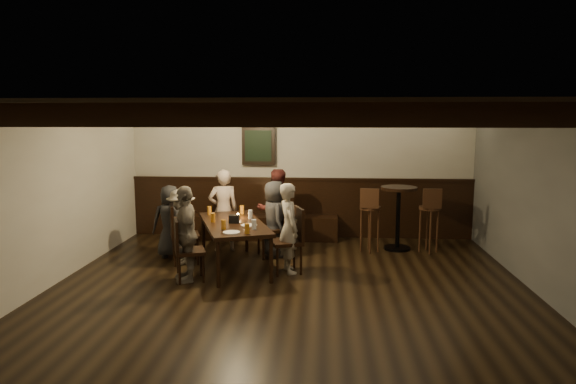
# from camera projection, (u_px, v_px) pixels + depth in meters

# --- Properties ---
(room) EXTENTS (7.00, 7.00, 7.00)m
(room) POSITION_uv_depth(u_px,v_px,m) (280.00, 190.00, 8.57)
(room) COLOR black
(room) RESTS_ON ground
(dining_table) EXTENTS (1.43, 2.06, 0.71)m
(dining_table) POSITION_uv_depth(u_px,v_px,m) (234.00, 226.00, 7.79)
(dining_table) COLOR black
(dining_table) RESTS_ON floor
(chair_left_near) EXTENTS (0.55, 0.55, 0.94)m
(chair_left_near) POSITION_uv_depth(u_px,v_px,m) (184.00, 245.00, 8.08)
(chair_left_near) COLOR black
(chair_left_near) RESTS_ON floor
(chair_left_far) EXTENTS (0.52, 0.52, 0.89)m
(chair_left_far) POSITION_uv_depth(u_px,v_px,m) (189.00, 262.00, 7.23)
(chair_left_far) COLOR black
(chair_left_far) RESTS_ON floor
(chair_right_near) EXTENTS (0.56, 0.56, 0.97)m
(chair_right_near) POSITION_uv_depth(u_px,v_px,m) (273.00, 239.00, 8.46)
(chair_right_near) COLOR black
(chair_right_near) RESTS_ON floor
(chair_right_far) EXTENTS (0.57, 0.57, 0.97)m
(chair_right_far) POSITION_uv_depth(u_px,v_px,m) (287.00, 253.00, 7.61)
(chair_right_far) COLOR black
(chair_right_far) RESTS_ON floor
(person_bench_left) EXTENTS (0.68, 0.56, 1.19)m
(person_bench_left) POSITION_uv_depth(u_px,v_px,m) (170.00, 221.00, 8.42)
(person_bench_left) COLOR black
(person_bench_left) RESTS_ON floor
(person_bench_centre) EXTENTS (0.60, 0.49, 1.41)m
(person_bench_centre) POSITION_uv_depth(u_px,v_px,m) (223.00, 210.00, 8.78)
(person_bench_centre) COLOR gray
(person_bench_centre) RESTS_ON floor
(person_bench_right) EXTENTS (0.82, 0.73, 1.41)m
(person_bench_right) POSITION_uv_depth(u_px,v_px,m) (276.00, 209.00, 8.88)
(person_bench_right) COLOR #541F1C
(person_bench_right) RESTS_ON floor
(person_left_near) EXTENTS (0.67, 0.87, 1.19)m
(person_left_near) POSITION_uv_depth(u_px,v_px,m) (182.00, 226.00, 8.03)
(person_left_near) COLOR gray
(person_left_near) RESTS_ON floor
(person_left_far) EXTENTS (0.58, 0.86, 1.36)m
(person_left_far) POSITION_uv_depth(u_px,v_px,m) (186.00, 234.00, 7.16)
(person_left_far) COLOR gray
(person_left_far) RESTS_ON floor
(person_right_near) EXTENTS (0.59, 0.72, 1.26)m
(person_right_near) POSITION_uv_depth(u_px,v_px,m) (274.00, 219.00, 8.42)
(person_right_near) COLOR #2B2B2E
(person_right_near) RESTS_ON floor
(person_right_far) EXTENTS (0.47, 0.57, 1.34)m
(person_right_far) POSITION_uv_depth(u_px,v_px,m) (289.00, 228.00, 7.56)
(person_right_far) COLOR #A29A89
(person_right_far) RESTS_ON floor
(pint_a) EXTENTS (0.07, 0.07, 0.14)m
(pint_a) POSITION_uv_depth(u_px,v_px,m) (209.00, 211.00, 8.37)
(pint_a) COLOR #BF7219
(pint_a) RESTS_ON dining_table
(pint_b) EXTENTS (0.07, 0.07, 0.14)m
(pint_b) POSITION_uv_depth(u_px,v_px,m) (242.00, 210.00, 8.46)
(pint_b) COLOR #BF7219
(pint_b) RESTS_ON dining_table
(pint_c) EXTENTS (0.07, 0.07, 0.14)m
(pint_c) POSITION_uv_depth(u_px,v_px,m) (213.00, 218.00, 7.79)
(pint_c) COLOR #BF7219
(pint_c) RESTS_ON dining_table
(pint_d) EXTENTS (0.07, 0.07, 0.14)m
(pint_d) POSITION_uv_depth(u_px,v_px,m) (250.00, 214.00, 8.04)
(pint_d) COLOR silver
(pint_d) RESTS_ON dining_table
(pint_e) EXTENTS (0.07, 0.07, 0.14)m
(pint_e) POSITION_uv_depth(u_px,v_px,m) (224.00, 225.00, 7.29)
(pint_e) COLOR #BF7219
(pint_e) RESTS_ON dining_table
(pint_f) EXTENTS (0.07, 0.07, 0.14)m
(pint_f) POSITION_uv_depth(u_px,v_px,m) (254.00, 224.00, 7.30)
(pint_f) COLOR silver
(pint_f) RESTS_ON dining_table
(pint_g) EXTENTS (0.07, 0.07, 0.14)m
(pint_g) POSITION_uv_depth(u_px,v_px,m) (247.00, 229.00, 7.02)
(pint_g) COLOR #BF7219
(pint_g) RESTS_ON dining_table
(plate_near) EXTENTS (0.24, 0.24, 0.01)m
(plate_near) POSITION_uv_depth(u_px,v_px,m) (231.00, 232.00, 7.08)
(plate_near) COLOR white
(plate_near) RESTS_ON dining_table
(plate_far) EXTENTS (0.24, 0.24, 0.01)m
(plate_far) POSITION_uv_depth(u_px,v_px,m) (249.00, 225.00, 7.54)
(plate_far) COLOR white
(plate_far) RESTS_ON dining_table
(condiment_caddy) EXTENTS (0.15, 0.10, 0.12)m
(condiment_caddy) POSITION_uv_depth(u_px,v_px,m) (234.00, 219.00, 7.73)
(condiment_caddy) COLOR black
(condiment_caddy) RESTS_ON dining_table
(candle) EXTENTS (0.05, 0.05, 0.05)m
(candle) POSITION_uv_depth(u_px,v_px,m) (238.00, 217.00, 8.10)
(candle) COLOR beige
(candle) RESTS_ON dining_table
(high_top_table) EXTENTS (0.62, 0.62, 1.10)m
(high_top_table) POSITION_uv_depth(u_px,v_px,m) (398.00, 208.00, 8.85)
(high_top_table) COLOR black
(high_top_table) RESTS_ON floor
(bar_stool_left) EXTENTS (0.36, 0.38, 1.12)m
(bar_stool_left) POSITION_uv_depth(u_px,v_px,m) (370.00, 228.00, 8.73)
(bar_stool_left) COLOR #321D10
(bar_stool_left) RESTS_ON floor
(bar_stool_right) EXTENTS (0.35, 0.36, 1.12)m
(bar_stool_right) POSITION_uv_depth(u_px,v_px,m) (429.00, 228.00, 8.71)
(bar_stool_right) COLOR #321D10
(bar_stool_right) RESTS_ON floor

